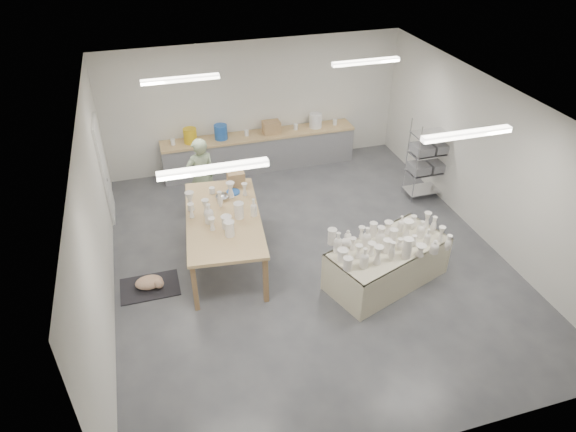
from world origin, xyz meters
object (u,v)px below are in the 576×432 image
object	(u,v)px
work_table	(224,214)
red_stool	(202,194)
drying_table	(387,261)
potter	(201,177)

from	to	relation	value
work_table	red_stool	world-z (taller)	work_table
drying_table	work_table	distance (m)	2.98
potter	work_table	bearing A→B (deg)	83.02
drying_table	potter	distance (m)	4.14
work_table	red_stool	size ratio (longest dim) A/B	6.97
drying_table	work_table	bearing A→B (deg)	130.34
potter	red_stool	world-z (taller)	potter
drying_table	work_table	world-z (taller)	work_table
work_table	red_stool	bearing A→B (deg)	101.41
red_stool	drying_table	bearing A→B (deg)	-51.37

